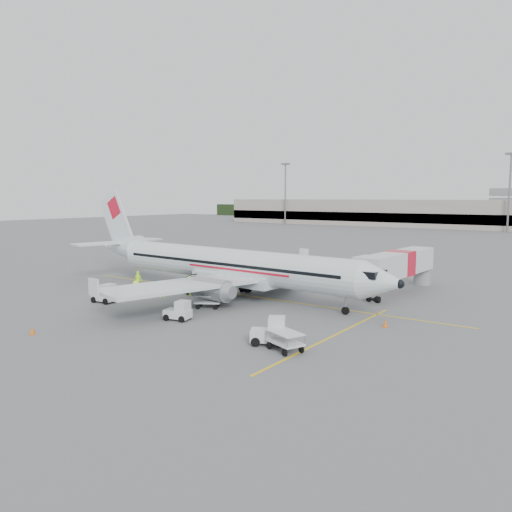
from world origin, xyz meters
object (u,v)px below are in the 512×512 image
object	(u,v)px
belt_loader	(187,280)
tug_aft	(105,293)
jet_bridge	(400,272)
tug_fore	(269,331)
tug_mid	(178,310)
aircraft	(230,243)

from	to	relation	value
belt_loader	tug_aft	world-z (taller)	belt_loader
jet_bridge	tug_fore	bearing A→B (deg)	-88.76
jet_bridge	tug_mid	bearing A→B (deg)	-112.51
tug_mid	belt_loader	bearing A→B (deg)	116.30
aircraft	tug_mid	size ratio (longest dim) A/B	18.56
belt_loader	tug_fore	size ratio (longest dim) A/B	2.02
jet_bridge	tug_aft	distance (m)	29.41
aircraft	tug_mid	bearing A→B (deg)	-71.08
jet_bridge	tug_fore	size ratio (longest dim) A/B	6.90
aircraft	tug_fore	bearing A→B (deg)	-39.28
tug_mid	tug_aft	bearing A→B (deg)	161.71
tug_mid	tug_fore	bearing A→B (deg)	-20.53
belt_loader	tug_fore	bearing A→B (deg)	-14.21
belt_loader	tug_mid	size ratio (longest dim) A/B	2.34
tug_aft	tug_fore	bearing A→B (deg)	-11.81
jet_bridge	tug_aft	size ratio (longest dim) A/B	7.25
tug_fore	tug_mid	bearing A→B (deg)	143.04
jet_bridge	belt_loader	bearing A→B (deg)	-142.16
aircraft	tug_aft	bearing A→B (deg)	-124.81
jet_bridge	tug_mid	world-z (taller)	jet_bridge
jet_bridge	belt_loader	distance (m)	21.96
belt_loader	jet_bridge	bearing A→B (deg)	51.40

